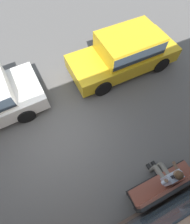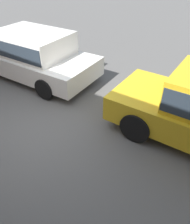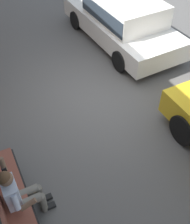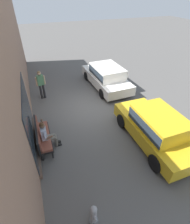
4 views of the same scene
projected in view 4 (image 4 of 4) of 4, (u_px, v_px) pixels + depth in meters
The scene contains 8 objects.
ground_plane at pixel (92, 107), 9.90m from camera, with size 60.00×60.00×0.00m, color #565451.
building_facade at pixel (15, 69), 7.34m from camera, with size 18.00×0.51×5.53m.
bench at pixel (41, 135), 7.26m from camera, with size 1.91×0.55×0.98m.
person_on_phone at pixel (47, 134), 7.10m from camera, with size 0.73×0.74×1.31m.
parked_car_near at pixel (156, 127), 7.24m from camera, with size 4.25×1.86×1.53m.
parked_car_mid at pixel (106, 76), 11.53m from camera, with size 4.52×2.10×1.45m.
pedestrian_standing at pixel (41, 83), 10.16m from camera, with size 0.26×0.54×1.73m.
fire_hydrant at pixel (94, 215), 4.86m from camera, with size 0.38×0.26×0.81m.
Camera 4 is at (-7.77, 2.60, 5.57)m, focal length 28.00 mm.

